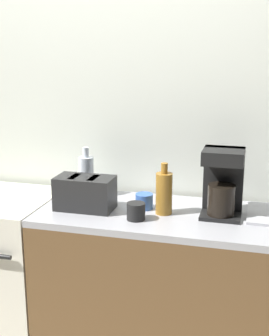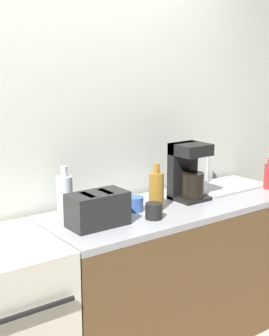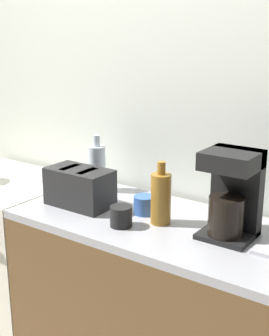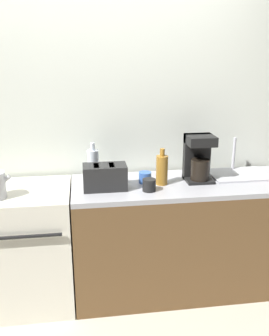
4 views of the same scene
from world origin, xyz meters
TOP-DOWN VIEW (x-y plane):
  - wall_back at (0.00, 0.67)m, footprint 8.00×0.05m
  - counter_block at (0.60, 0.31)m, footprint 1.69×0.62m
  - toaster at (-0.00, 0.26)m, footprint 0.31×0.17m
  - coffee_maker at (0.72, 0.35)m, footprint 0.20×0.20m
  - bottle_amber at (0.42, 0.29)m, footprint 0.09×0.09m
  - bottle_clear at (-0.07, 0.47)m, footprint 0.09×0.09m
  - cup_blue at (0.31, 0.34)m, footprint 0.09×0.09m
  - cup_black at (0.31, 0.17)m, footprint 0.09×0.09m

SIDE VIEW (x-z plane):
  - counter_block at x=0.60m, z-range 0.00..0.90m
  - cup_blue at x=0.31m, z-range 0.90..0.98m
  - cup_black at x=0.31m, z-range 0.90..0.99m
  - toaster at x=0.00m, z-range 0.90..1.08m
  - bottle_amber at x=0.42m, z-range 0.88..1.15m
  - bottle_clear at x=-0.07m, z-range 0.88..1.17m
  - coffee_maker at x=0.72m, z-range 0.90..1.26m
  - wall_back at x=0.00m, z-range 0.00..2.60m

